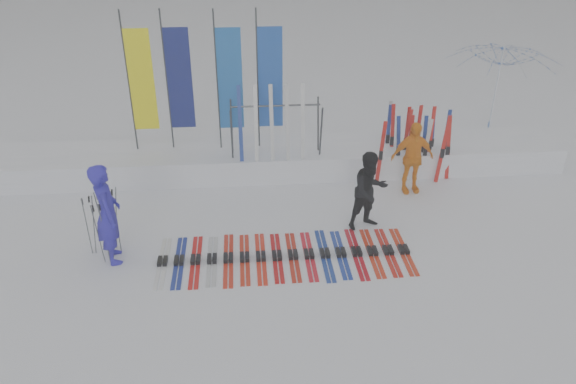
{
  "coord_description": "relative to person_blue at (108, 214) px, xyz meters",
  "views": [
    {
      "loc": [
        -0.59,
        -7.64,
        6.01
      ],
      "look_at": [
        0.2,
        1.6,
        1.0
      ],
      "focal_mm": 35.0,
      "sensor_mm": 36.0,
      "label": 1
    }
  ],
  "objects": [
    {
      "name": "ground",
      "position": [
        3.04,
        -1.14,
        -0.96
      ],
      "size": [
        120.0,
        120.0,
        0.0
      ],
      "primitive_type": "plane",
      "color": "white",
      "rests_on": "ground"
    },
    {
      "name": "snow_bank",
      "position": [
        3.04,
        3.46,
        -0.66
      ],
      "size": [
        14.0,
        1.6,
        0.6
      ],
      "primitive_type": "cube",
      "color": "white",
      "rests_on": "ground"
    },
    {
      "name": "person_blue",
      "position": [
        0.0,
        0.0,
        0.0
      ],
      "size": [
        0.64,
        0.8,
        1.92
      ],
      "primitive_type": "imported",
      "rotation": [
        0.0,
        0.0,
        1.85
      ],
      "color": "#251EB1",
      "rests_on": "ground"
    },
    {
      "name": "person_black",
      "position": [
        4.87,
        0.72,
        -0.15
      ],
      "size": [
        0.95,
        0.85,
        1.62
      ],
      "primitive_type": "imported",
      "rotation": [
        0.0,
        0.0,
        0.36
      ],
      "color": "black",
      "rests_on": "ground"
    },
    {
      "name": "person_yellow",
      "position": [
        6.13,
        2.14,
        -0.14
      ],
      "size": [
        0.99,
        0.48,
        1.64
      ],
      "primitive_type": "imported",
      "rotation": [
        0.0,
        0.0,
        0.08
      ],
      "color": "orange",
      "rests_on": "ground"
    },
    {
      "name": "tent_canopy",
      "position": [
        9.2,
        5.03,
        0.34
      ],
      "size": [
        3.0,
        3.06,
        2.59
      ],
      "primitive_type": "imported",
      "rotation": [
        0.0,
        0.0,
        0.06
      ],
      "color": "white",
      "rests_on": "ground"
    },
    {
      "name": "ski_row",
      "position": [
        3.12,
        -0.23,
        -0.92
      ],
      "size": [
        4.65,
        1.69,
        0.07
      ],
      "color": "silver",
      "rests_on": "ground"
    },
    {
      "name": "pole_cluster",
      "position": [
        -0.14,
        0.16,
        -0.35
      ],
      "size": [
        0.57,
        0.65,
        1.25
      ],
      "color": "#595B60",
      "rests_on": "ground"
    },
    {
      "name": "feather_flags",
      "position": [
        1.62,
        3.62,
        1.28
      ],
      "size": [
        3.46,
        0.15,
        3.2
      ],
      "color": "#383A3F",
      "rests_on": "ground"
    },
    {
      "name": "ski_rack",
      "position": [
        3.19,
        3.06,
        0.42
      ],
      "size": [
        2.04,
        0.8,
        1.23
      ],
      "color": "#383A3F",
      "rests_on": "ground"
    },
    {
      "name": "upright_skis",
      "position": [
        6.43,
        3.0,
        -0.17
      ],
      "size": [
        1.72,
        1.17,
        1.7
      ],
      "color": "red",
      "rests_on": "ground"
    }
  ]
}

